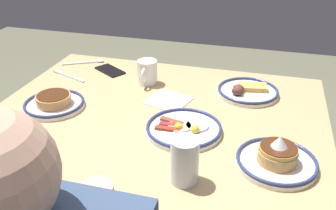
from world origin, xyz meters
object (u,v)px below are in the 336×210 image
Objects in this scene: coffee_mug at (147,72)px; paper_napkin at (168,101)px; plate_center_pancakes at (184,128)px; tea_spoon at (89,62)px; drinking_glass at (185,163)px; plate_far_side at (277,159)px; fork_far at (69,76)px; plate_near_main at (54,103)px; cell_phone at (110,70)px; plate_far_companion at (247,91)px.

paper_napkin is (-0.13, 0.13, -0.05)m from coffee_mug.
plate_center_pancakes reaches higher than tea_spoon.
drinking_glass is 0.73× the size of tea_spoon.
plate_far_side is 1.78× the size of drinking_glass.
plate_center_pancakes reaches higher than fork_far.
fork_far is (0.09, -0.27, -0.02)m from plate_near_main.
cell_phone reaches higher than fork_far.
paper_napkin is (0.17, -0.44, -0.06)m from drinking_glass.
cell_phone is 0.18m from fork_far.
plate_center_pancakes is at bearing 175.85° from plate_near_main.
plate_far_companion is at bearing -178.83° from coffee_mug.
tea_spoon is (0.34, -0.15, -0.05)m from coffee_mug.
tea_spoon reaches higher than cell_phone.
coffee_mug is 0.36m from fork_far.
fork_far is (0.48, -0.11, 0.00)m from paper_napkin.
plate_far_companion is at bearing -101.67° from drinking_glass.
plate_far_companion is at bearing -156.07° from plate_near_main.
plate_center_pancakes is 0.60m from cell_phone.
plate_far_companion is at bearing -74.89° from plate_far_side.
plate_far_companion is 1.33× the size of tea_spoon.
coffee_mug is 0.64× the size of tea_spoon.
drinking_glass is at bearing 131.47° from tea_spoon.
paper_napkin is (-0.33, 0.21, -0.00)m from cell_phone.
drinking_glass reaches higher than plate_far_side.
plate_far_companion is 2.07× the size of coffee_mug.
plate_near_main is 0.38m from cell_phone.
coffee_mug is 0.77× the size of paper_napkin.
plate_near_main is 0.50m from plate_center_pancakes.
tea_spoon reaches higher than paper_napkin.
tea_spoon is (0.47, -0.28, 0.00)m from paper_napkin.
coffee_mug reaches higher than plate_far_companion.
plate_far_companion is 0.32m from paper_napkin.
tea_spoon reaches higher than fork_far.
coffee_mug is at bearing -168.37° from cell_phone.
cell_phone is at bearing -42.79° from plate_center_pancakes.
plate_far_companion is at bearing -153.93° from cell_phone.
drinking_glass is 0.96m from tea_spoon.
plate_center_pancakes is 0.32m from plate_far_side.
plate_near_main is 0.88× the size of plate_center_pancakes.
drinking_glass is 0.82m from cell_phone.
plate_center_pancakes reaches higher than paper_napkin.
plate_far_companion is 1.03× the size of plate_far_side.
plate_near_main is 0.45m from tea_spoon.
plate_center_pancakes is at bearing -19.41° from plate_far_side.
plate_center_pancakes is (-0.50, 0.04, -0.01)m from plate_near_main.
paper_napkin is (0.41, -0.30, -0.02)m from plate_far_side.
drinking_glass reaches higher than coffee_mug.
coffee_mug is at bearing -175.71° from fork_far.
plate_far_side reaches higher than cell_phone.
paper_napkin is 0.84× the size of tea_spoon.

